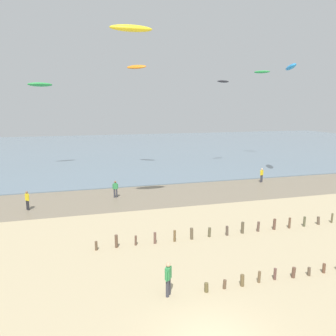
% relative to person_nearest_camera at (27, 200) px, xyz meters
% --- Properties ---
extents(wet_sand_strip, '(120.00, 8.58, 0.01)m').
position_rel_person_nearest_camera_xyz_m(wet_sand_strip, '(9.17, 1.51, -0.91)').
color(wet_sand_strip, '#7A6D59').
rests_on(wet_sand_strip, ground).
extents(sea, '(160.00, 70.00, 0.10)m').
position_rel_person_nearest_camera_xyz_m(sea, '(9.17, 40.80, -0.87)').
color(sea, slate).
rests_on(sea, ground).
extents(groyne_near, '(13.19, 0.33, 0.63)m').
position_rel_person_nearest_camera_xyz_m(groyne_near, '(16.47, -16.17, -0.65)').
color(groyne_near, brown).
rests_on(groyne_near, ground).
extents(groyne_mid, '(19.58, 0.33, 0.87)m').
position_rel_person_nearest_camera_xyz_m(groyne_mid, '(15.30, -9.90, -0.54)').
color(groyne_mid, brown).
rests_on(groyne_mid, ground).
extents(person_nearest_camera, '(0.38, 0.49, 1.71)m').
position_rel_person_nearest_camera_xyz_m(person_nearest_camera, '(0.00, 0.00, 0.00)').
color(person_nearest_camera, '#232328').
rests_on(person_nearest_camera, ground).
extents(person_mid_beach, '(0.39, 0.48, 1.71)m').
position_rel_person_nearest_camera_xyz_m(person_mid_beach, '(8.39, -16.01, 0.00)').
color(person_mid_beach, '#383842').
rests_on(person_mid_beach, ground).
extents(person_by_waterline, '(0.57, 0.24, 1.71)m').
position_rel_person_nearest_camera_xyz_m(person_by_waterline, '(7.92, 1.97, 0.00)').
color(person_by_waterline, '#383842').
rests_on(person_by_waterline, ground).
extents(person_left_flank, '(0.52, 0.36, 1.71)m').
position_rel_person_nearest_camera_xyz_m(person_left_flank, '(25.66, 4.01, 0.00)').
color(person_left_flank, '#383842').
rests_on(person_left_flank, ground).
extents(kite_aloft_0, '(2.60, 2.39, 0.55)m').
position_rel_person_nearest_camera_xyz_m(kite_aloft_0, '(35.00, 20.59, 13.82)').
color(kite_aloft_0, green).
extents(kite_aloft_1, '(2.53, 3.62, 1.00)m').
position_rel_person_nearest_camera_xyz_m(kite_aloft_1, '(29.29, 4.82, 12.69)').
color(kite_aloft_1, '#2384D1').
extents(kite_aloft_3, '(3.35, 1.19, 0.76)m').
position_rel_person_nearest_camera_xyz_m(kite_aloft_3, '(8.93, -3.42, 13.98)').
color(kite_aloft_3, yellow).
extents(kite_aloft_4, '(2.14, 1.10, 0.44)m').
position_rel_person_nearest_camera_xyz_m(kite_aloft_4, '(25.39, 15.14, 11.68)').
color(kite_aloft_4, black).
extents(kite_aloft_5, '(2.93, 2.49, 0.80)m').
position_rel_person_nearest_camera_xyz_m(kite_aloft_5, '(12.70, 15.48, 13.36)').
color(kite_aloft_5, orange).
extents(kite_aloft_6, '(3.44, 1.81, 0.72)m').
position_rel_person_nearest_camera_xyz_m(kite_aloft_6, '(-0.15, 19.70, 11.08)').
color(kite_aloft_6, green).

